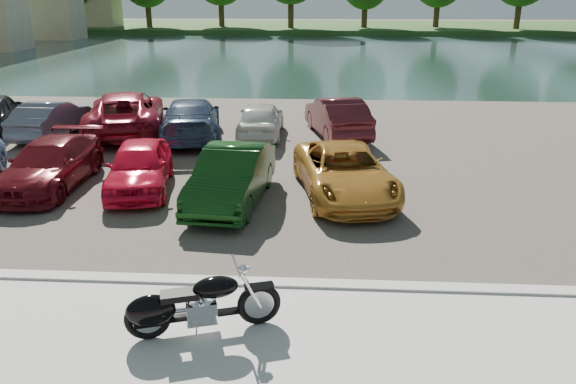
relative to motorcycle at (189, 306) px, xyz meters
name	(u,v)px	position (x,y,z in m)	size (l,w,h in m)	color
ground	(244,358)	(0.85, -0.42, -0.56)	(200.00, 200.00, 0.00)	#595447
kerb	(259,284)	(0.85, 1.58, -0.49)	(60.00, 0.30, 0.14)	#B8B4AD
parking_lot	(289,150)	(0.85, 10.58, -0.54)	(60.00, 18.00, 0.04)	#3D3731
river	(310,55)	(0.85, 39.58, -0.56)	(120.00, 40.00, 0.00)	#1B322D
far_bank	(316,27)	(0.85, 71.58, -0.26)	(120.00, 24.00, 0.60)	#224117
motorcycle	(189,306)	(0.00, 0.00, 0.00)	(2.27, 1.02, 1.05)	black
car_3	(50,165)	(-5.18, 6.51, 0.09)	(1.71, 4.22, 1.22)	#590C13
car_4	(139,166)	(-2.78, 6.46, 0.11)	(1.50, 3.72, 1.27)	red
car_5	(232,176)	(-0.25, 5.64, 0.15)	(1.42, 4.08, 1.34)	#0E330E
car_6	(345,172)	(2.49, 6.32, 0.11)	(2.08, 4.51, 1.25)	#BD7F2B
car_9	(51,119)	(-7.63, 11.79, 0.12)	(1.35, 3.87, 1.28)	slate
car_10	(126,113)	(-5.13, 12.33, 0.25)	(2.55, 5.52, 1.53)	maroon
car_11	(191,118)	(-2.66, 11.86, 0.18)	(1.97, 4.84, 1.40)	#314160
car_12	(261,119)	(-0.26, 12.23, 0.11)	(1.50, 3.72, 1.27)	silver
car_13	(337,117)	(2.43, 12.51, 0.17)	(1.46, 4.19, 1.38)	#50151A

